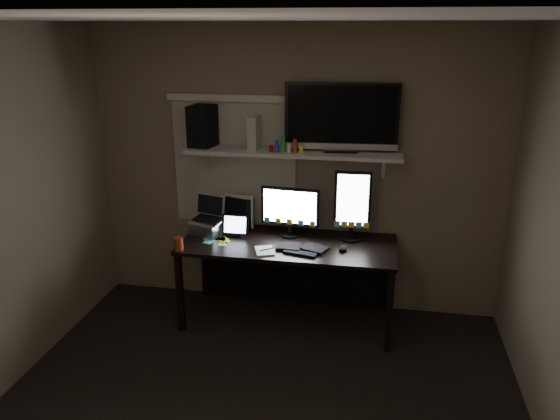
% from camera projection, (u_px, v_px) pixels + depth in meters
% --- Properties ---
extents(ceiling, '(3.60, 3.60, 0.00)m').
position_uv_depth(ceiling, '(242.00, 19.00, 2.69)').
color(ceiling, silver).
rests_on(ceiling, back_wall).
extents(back_wall, '(3.60, 0.00, 3.60)m').
position_uv_depth(back_wall, '(296.00, 172.00, 4.77)').
color(back_wall, '#80705C').
rests_on(back_wall, floor).
extents(window_blinds, '(1.10, 0.02, 1.10)m').
position_uv_depth(window_blinds, '(235.00, 164.00, 4.84)').
color(window_blinds, beige).
rests_on(window_blinds, back_wall).
extents(desk, '(1.80, 0.75, 0.73)m').
position_uv_depth(desk, '(291.00, 256.00, 4.76)').
color(desk, black).
rests_on(desk, floor).
extents(wall_shelf, '(1.80, 0.35, 0.03)m').
position_uv_depth(wall_shelf, '(293.00, 152.00, 4.54)').
color(wall_shelf, '#B8B8B3').
rests_on(wall_shelf, back_wall).
extents(monitor_landscape, '(0.51, 0.10, 0.44)m').
position_uv_depth(monitor_landscape, '(290.00, 212.00, 4.67)').
color(monitor_landscape, black).
rests_on(monitor_landscape, desk).
extents(monitor_portrait, '(0.31, 0.07, 0.61)m').
position_uv_depth(monitor_portrait, '(352.00, 206.00, 4.56)').
color(monitor_portrait, black).
rests_on(monitor_portrait, desk).
extents(keyboard, '(0.44, 0.25, 0.03)m').
position_uv_depth(keyboard, '(302.00, 248.00, 4.46)').
color(keyboard, black).
rests_on(keyboard, desk).
extents(mouse, '(0.08, 0.12, 0.04)m').
position_uv_depth(mouse, '(343.00, 248.00, 4.43)').
color(mouse, black).
rests_on(mouse, desk).
extents(notepad, '(0.20, 0.23, 0.01)m').
position_uv_depth(notepad, '(265.00, 251.00, 4.41)').
color(notepad, silver).
rests_on(notepad, desk).
extents(tablet, '(0.23, 0.10, 0.20)m').
position_uv_depth(tablet, '(236.00, 226.00, 4.70)').
color(tablet, black).
rests_on(tablet, desk).
extents(file_sorter, '(0.27, 0.18, 0.31)m').
position_uv_depth(file_sorter, '(239.00, 212.00, 4.88)').
color(file_sorter, black).
rests_on(file_sorter, desk).
extents(laptop, '(0.35, 0.31, 0.33)m').
position_uv_depth(laptop, '(207.00, 216.00, 4.73)').
color(laptop, silver).
rests_on(laptop, desk).
extents(cup, '(0.09, 0.09, 0.11)m').
position_uv_depth(cup, '(179.00, 244.00, 4.43)').
color(cup, '#97321B').
rests_on(cup, desk).
extents(sticky_notes, '(0.35, 0.27, 0.00)m').
position_uv_depth(sticky_notes, '(218.00, 242.00, 4.60)').
color(sticky_notes, '#E8ED40').
rests_on(sticky_notes, desk).
extents(tv, '(0.93, 0.24, 0.55)m').
position_uv_depth(tv, '(341.00, 118.00, 4.42)').
color(tv, black).
rests_on(tv, wall_shelf).
extents(game_console, '(0.08, 0.23, 0.28)m').
position_uv_depth(game_console, '(254.00, 132.00, 4.57)').
color(game_console, beige).
rests_on(game_console, wall_shelf).
extents(speaker, '(0.23, 0.26, 0.35)m').
position_uv_depth(speaker, '(203.00, 126.00, 4.64)').
color(speaker, black).
rests_on(speaker, wall_shelf).
extents(bottles, '(0.21, 0.10, 0.13)m').
position_uv_depth(bottles, '(286.00, 145.00, 4.44)').
color(bottles, '#A50F0C').
rests_on(bottles, wall_shelf).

